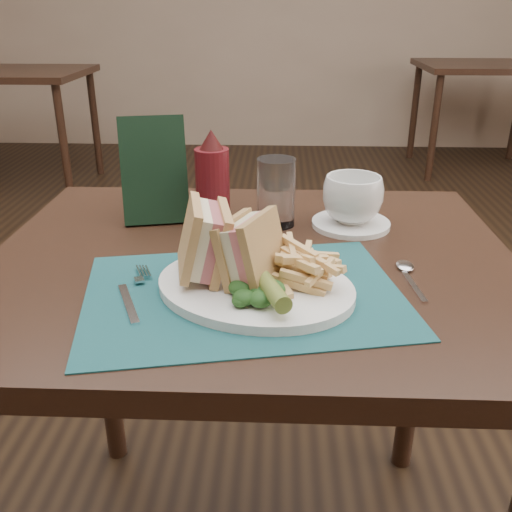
# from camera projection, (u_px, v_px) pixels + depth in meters

# --- Properties ---
(floor) EXTENTS (7.00, 7.00, 0.00)m
(floor) POSITION_uv_depth(u_px,v_px,m) (260.00, 412.00, 1.74)
(floor) COLOR black
(floor) RESTS_ON ground
(wall_back) EXTENTS (6.00, 0.00, 6.00)m
(wall_back) POSITION_uv_depth(u_px,v_px,m) (275.00, 145.00, 4.93)
(wall_back) COLOR tan
(wall_back) RESTS_ON ground
(table_main) EXTENTS (0.90, 0.75, 0.75)m
(table_main) POSITION_uv_depth(u_px,v_px,m) (252.00, 428.00, 1.13)
(table_main) COLOR black
(table_main) RESTS_ON ground
(table_bg_left) EXTENTS (0.90, 0.75, 0.75)m
(table_bg_left) POSITION_uv_depth(u_px,v_px,m) (21.00, 130.00, 3.71)
(table_bg_left) COLOR black
(table_bg_left) RESTS_ON ground
(table_bg_right) EXTENTS (0.90, 0.75, 0.75)m
(table_bg_right) POSITION_uv_depth(u_px,v_px,m) (479.00, 118.00, 4.10)
(table_bg_right) COLOR black
(table_bg_right) RESTS_ON ground
(placemat) EXTENTS (0.52, 0.41, 0.00)m
(placemat) POSITION_uv_depth(u_px,v_px,m) (244.00, 294.00, 0.84)
(placemat) COLOR #17494C
(placemat) RESTS_ON table_main
(plate) EXTENTS (0.37, 0.33, 0.01)m
(plate) POSITION_uv_depth(u_px,v_px,m) (255.00, 287.00, 0.85)
(plate) COLOR white
(plate) RESTS_ON placemat
(sandwich_half_a) EXTENTS (0.10, 0.13, 0.12)m
(sandwich_half_a) POSITION_uv_depth(u_px,v_px,m) (190.00, 240.00, 0.84)
(sandwich_half_a) COLOR tan
(sandwich_half_a) RESTS_ON plate
(sandwich_half_b) EXTENTS (0.11, 0.13, 0.11)m
(sandwich_half_b) POSITION_uv_depth(u_px,v_px,m) (238.00, 246.00, 0.84)
(sandwich_half_b) COLOR tan
(sandwich_half_b) RESTS_ON plate
(kale_garnish) EXTENTS (0.11, 0.08, 0.03)m
(kale_garnish) POSITION_uv_depth(u_px,v_px,m) (252.00, 293.00, 0.79)
(kale_garnish) COLOR #173814
(kale_garnish) RESTS_ON plate
(pickle_spear) EXTENTS (0.06, 0.12, 0.03)m
(pickle_spear) POSITION_uv_depth(u_px,v_px,m) (269.00, 287.00, 0.78)
(pickle_spear) COLOR #5A6C29
(pickle_spear) RESTS_ON plate
(fries_pile) EXTENTS (0.18, 0.20, 0.06)m
(fries_pile) POSITION_uv_depth(u_px,v_px,m) (301.00, 259.00, 0.85)
(fries_pile) COLOR #E0B570
(fries_pile) RESTS_ON plate
(fork) EXTENTS (0.10, 0.17, 0.01)m
(fork) POSITION_uv_depth(u_px,v_px,m) (133.00, 291.00, 0.84)
(fork) COLOR silver
(fork) RESTS_ON placemat
(spoon) EXTENTS (0.05, 0.15, 0.01)m
(spoon) POSITION_uv_depth(u_px,v_px,m) (411.00, 277.00, 0.89)
(spoon) COLOR silver
(spoon) RESTS_ON table_main
(saucer) EXTENTS (0.17, 0.17, 0.01)m
(saucer) POSITION_uv_depth(u_px,v_px,m) (351.00, 224.00, 1.10)
(saucer) COLOR white
(saucer) RESTS_ON table_main
(coffee_cup) EXTENTS (0.16, 0.16, 0.09)m
(coffee_cup) POSITION_uv_depth(u_px,v_px,m) (353.00, 199.00, 1.08)
(coffee_cup) COLOR white
(coffee_cup) RESTS_ON saucer
(drinking_glass) EXTENTS (0.10, 0.10, 0.13)m
(drinking_glass) POSITION_uv_depth(u_px,v_px,m) (276.00, 192.00, 1.08)
(drinking_glass) COLOR white
(drinking_glass) RESTS_ON table_main
(ketchup_bottle) EXTENTS (0.07, 0.07, 0.19)m
(ketchup_bottle) POSITION_uv_depth(u_px,v_px,m) (212.00, 179.00, 1.07)
(ketchup_bottle) COLOR #510E13
(ketchup_bottle) RESTS_ON table_main
(check_presenter) EXTENTS (0.14, 0.10, 0.20)m
(check_presenter) POSITION_uv_depth(u_px,v_px,m) (154.00, 170.00, 1.09)
(check_presenter) COLOR black
(check_presenter) RESTS_ON table_main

